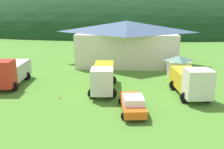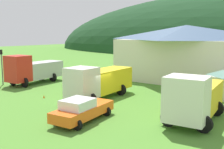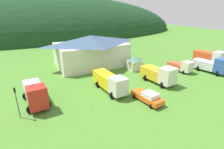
{
  "view_description": "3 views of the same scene",
  "coord_description": "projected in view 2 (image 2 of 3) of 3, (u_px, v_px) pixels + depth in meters",
  "views": [
    {
      "loc": [
        2.51,
        -25.95,
        9.24
      ],
      "look_at": [
        0.54,
        1.04,
        1.83
      ],
      "focal_mm": 39.42,
      "sensor_mm": 36.0,
      "label": 1
    },
    {
      "loc": [
        15.55,
        -18.41,
        6.09
      ],
      "look_at": [
        -0.54,
        2.81,
        2.01
      ],
      "focal_mm": 43.48,
      "sensor_mm": 36.0,
      "label": 2
    },
    {
      "loc": [
        -12.3,
        -22.97,
        13.03
      ],
      "look_at": [
        0.81,
        2.36,
        2.13
      ],
      "focal_mm": 28.1,
      "sensor_mm": 36.0,
      "label": 3
    }
  ],
  "objects": [
    {
      "name": "traffic_light_west",
      "position": [
        2.0,
        63.0,
        31.9
      ],
      "size": [
        0.2,
        0.32,
        4.17
      ],
      "color": "#4C4C51",
      "rests_on": "ground"
    },
    {
      "name": "depot_building",
      "position": [
        186.0,
        52.0,
        35.06
      ],
      "size": [
        16.88,
        11.27,
        7.11
      ],
      "color": "silver",
      "rests_on": "ground"
    },
    {
      "name": "crane_truck_red",
      "position": [
        32.0,
        69.0,
        32.8
      ],
      "size": [
        3.49,
        7.44,
        3.56
      ],
      "rotation": [
        0.0,
        0.0,
        -1.5
      ],
      "color": "red",
      "rests_on": "ground"
    },
    {
      "name": "traffic_cone_near_pickup",
      "position": [
        44.0,
        98.0,
        25.67
      ],
      "size": [
        0.36,
        0.36,
        0.61
      ],
      "primitive_type": "cone",
      "color": "orange",
      "rests_on": "ground"
    },
    {
      "name": "service_pickup_orange",
      "position": [
        82.0,
        110.0,
        18.85
      ],
      "size": [
        2.74,
        5.3,
        1.66
      ],
      "rotation": [
        0.0,
        0.0,
        -1.46
      ],
      "color": "orange",
      "rests_on": "ground"
    },
    {
      "name": "heavy_rig_striped",
      "position": [
        194.0,
        97.0,
        18.64
      ],
      "size": [
        3.77,
        7.03,
        3.43
      ],
      "rotation": [
        0.0,
        0.0,
        -1.46
      ],
      "color": "silver",
      "rests_on": "ground"
    },
    {
      "name": "ground_plane",
      "position": [
        98.0,
        101.0,
        24.71
      ],
      "size": [
        200.0,
        200.0,
        0.0
      ],
      "primitive_type": "plane",
      "color": "#4C842D"
    },
    {
      "name": "flatbed_truck_yellow",
      "position": [
        99.0,
        81.0,
        25.2
      ],
      "size": [
        3.35,
        8.05,
        3.2
      ],
      "rotation": [
        0.0,
        0.0,
        -1.51
      ],
      "color": "silver",
      "rests_on": "ground"
    }
  ]
}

